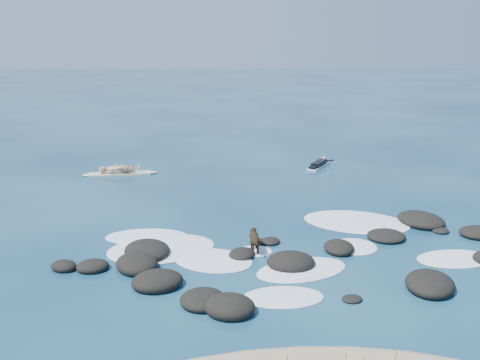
{
  "coord_description": "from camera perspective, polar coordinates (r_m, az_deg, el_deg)",
  "views": [
    {
      "loc": [
        -1.84,
        -15.84,
        6.49
      ],
      "look_at": [
        -0.61,
        4.0,
        0.9
      ],
      "focal_mm": 40.0,
      "sensor_mm": 36.0,
      "label": 1
    }
  ],
  "objects": [
    {
      "name": "ground",
      "position": [
        17.22,
        2.86,
        -6.46
      ],
      "size": [
        160.0,
        160.0,
        0.0
      ],
      "primitive_type": "plane",
      "color": "#0A2642",
      "rests_on": "ground"
    },
    {
      "name": "breaking_foam",
      "position": [
        16.69,
        2.33,
        -7.15
      ],
      "size": [
        11.81,
        7.65,
        0.12
      ],
      "color": "white",
      "rests_on": "ground"
    },
    {
      "name": "standing_surfer_rig",
      "position": [
        25.27,
        -12.79,
        2.23
      ],
      "size": [
        3.43,
        0.86,
        1.95
      ],
      "rotation": [
        0.0,
        0.0,
        0.1
      ],
      "color": "beige",
      "rests_on": "ground"
    },
    {
      "name": "reef_rocks",
      "position": [
        15.71,
        5.81,
        -8.32
      ],
      "size": [
        14.09,
        7.44,
        0.54
      ],
      "color": "black",
      "rests_on": "ground"
    },
    {
      "name": "paddling_surfer_rig",
      "position": [
        26.56,
        8.43,
        1.68
      ],
      "size": [
        1.58,
        2.03,
        0.38
      ],
      "rotation": [
        0.0,
        0.0,
        0.99
      ],
      "color": "white",
      "rests_on": "ground"
    },
    {
      "name": "dog",
      "position": [
        16.16,
        1.56,
        -6.23
      ],
      "size": [
        0.28,
        1.09,
        0.69
      ],
      "rotation": [
        0.0,
        0.0,
        1.59
      ],
      "color": "black",
      "rests_on": "ground"
    }
  ]
}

